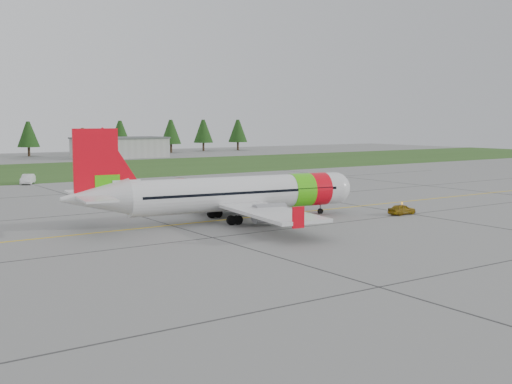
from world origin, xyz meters
TOP-DOWN VIEW (x-y plane):
  - ground at (0.00, 0.00)m, footprint 320.00×320.00m
  - aircraft at (-8.39, 7.21)m, footprint 30.86×28.68m
  - follow_me_car at (8.82, 0.40)m, footprint 1.16×1.36m
  - service_van at (-15.48, 57.39)m, footprint 2.16×2.12m
  - grass_strip at (0.00, 82.00)m, footprint 320.00×50.00m
  - taxi_guideline at (0.00, 8.00)m, footprint 120.00×0.25m
  - hangar_east at (25.00, 118.00)m, footprint 24.00×12.00m
  - treeline at (0.00, 138.00)m, footprint 160.00×8.00m

SIDE VIEW (x-z plane):
  - ground at x=0.00m, z-range 0.00..0.00m
  - taxi_guideline at x=0.00m, z-range 0.00..0.02m
  - grass_strip at x=0.00m, z-range 0.00..0.03m
  - follow_me_car at x=8.82m, z-range 0.00..3.33m
  - service_van at x=-15.48m, z-range 0.00..4.75m
  - hangar_east at x=25.00m, z-range 0.00..5.20m
  - aircraft at x=-8.39m, z-range -1.98..7.39m
  - treeline at x=0.00m, z-range 0.00..10.00m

